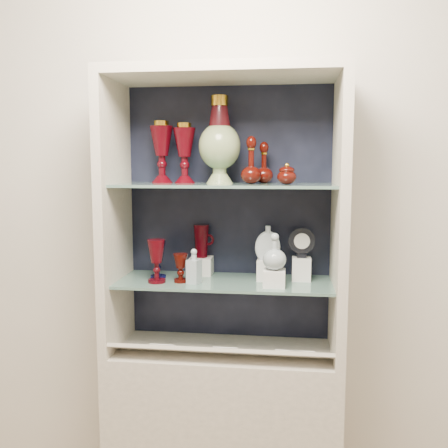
# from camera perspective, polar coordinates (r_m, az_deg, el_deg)

# --- Properties ---
(wall_back) EXTENTS (3.50, 0.02, 2.80)m
(wall_back) POSITION_cam_1_polar(r_m,az_deg,el_deg) (2.32, 0.69, 3.11)
(wall_back) COLOR beige
(wall_back) RESTS_ON ground
(cabinet_base) EXTENTS (1.00, 0.40, 0.75)m
(cabinet_base) POSITION_cam_1_polar(r_m,az_deg,el_deg) (2.41, 0.00, -22.39)
(cabinet_base) COLOR #BCB3A1
(cabinet_base) RESTS_ON ground
(cabinet_back_panel) EXTENTS (0.98, 0.02, 1.15)m
(cabinet_back_panel) POSITION_cam_1_polar(r_m,az_deg,el_deg) (2.30, 0.60, 1.19)
(cabinet_back_panel) COLOR black
(cabinet_back_panel) RESTS_ON cabinet_base
(cabinet_side_left) EXTENTS (0.04, 0.40, 1.15)m
(cabinet_side_left) POSITION_cam_1_polar(r_m,az_deg,el_deg) (2.22, -12.36, 0.83)
(cabinet_side_left) COLOR #BCB3A1
(cabinet_side_left) RESTS_ON cabinet_base
(cabinet_side_right) EXTENTS (0.04, 0.40, 1.15)m
(cabinet_side_right) POSITION_cam_1_polar(r_m,az_deg,el_deg) (2.11, 13.07, 0.47)
(cabinet_side_right) COLOR #BCB3A1
(cabinet_side_right) RESTS_ON cabinet_base
(cabinet_top_cap) EXTENTS (1.00, 0.40, 0.04)m
(cabinet_top_cap) POSITION_cam_1_polar(r_m,az_deg,el_deg) (2.13, 0.00, 16.79)
(cabinet_top_cap) COLOR #BCB3A1
(cabinet_top_cap) RESTS_ON cabinet_side_left
(shelf_lower) EXTENTS (0.92, 0.34, 0.01)m
(shelf_lower) POSITION_cam_1_polar(r_m,az_deg,el_deg) (2.18, 0.07, -6.63)
(shelf_lower) COLOR slate
(shelf_lower) RESTS_ON cabinet_side_left
(shelf_upper) EXTENTS (0.92, 0.34, 0.01)m
(shelf_upper) POSITION_cam_1_polar(r_m,az_deg,el_deg) (2.12, 0.07, 4.47)
(shelf_upper) COLOR slate
(shelf_upper) RESTS_ON cabinet_side_left
(label_ledge) EXTENTS (0.92, 0.17, 0.09)m
(label_ledge) POSITION_cam_1_polar(r_m,az_deg,el_deg) (2.14, -0.39, -14.34)
(label_ledge) COLOR #BCB3A1
(label_ledge) RESTS_ON cabinet_base
(label_card_0) EXTENTS (0.10, 0.06, 0.03)m
(label_card_0) POSITION_cam_1_polar(r_m,az_deg,el_deg) (2.12, 8.89, -14.22)
(label_card_0) COLOR white
(label_card_0) RESTS_ON label_ledge
(label_card_1) EXTENTS (0.10, 0.06, 0.03)m
(label_card_1) POSITION_cam_1_polar(r_m,az_deg,el_deg) (2.18, -6.95, -13.58)
(label_card_1) COLOR white
(label_card_1) RESTS_ON label_ledge
(label_card_2) EXTENTS (0.10, 0.06, 0.03)m
(label_card_2) POSITION_cam_1_polar(r_m,az_deg,el_deg) (2.13, 0.22, -14.00)
(label_card_2) COLOR white
(label_card_2) RESTS_ON label_ledge
(label_card_3) EXTENTS (0.10, 0.06, 0.03)m
(label_card_3) POSITION_cam_1_polar(r_m,az_deg,el_deg) (2.12, 7.27, -14.20)
(label_card_3) COLOR white
(label_card_3) RESTS_ON label_ledge
(pedestal_lamp_left) EXTENTS (0.12, 0.12, 0.27)m
(pedestal_lamp_left) POSITION_cam_1_polar(r_m,az_deg,el_deg) (2.24, -7.13, 8.16)
(pedestal_lamp_left) COLOR #45030A
(pedestal_lamp_left) RESTS_ON shelf_upper
(pedestal_lamp_right) EXTENTS (0.11, 0.11, 0.26)m
(pedestal_lamp_right) POSITION_cam_1_polar(r_m,az_deg,el_deg) (2.20, -4.53, 8.07)
(pedestal_lamp_right) COLOR #45030A
(pedestal_lamp_right) RESTS_ON shelf_upper
(enamel_urn) EXTENTS (0.23, 0.23, 0.37)m
(enamel_urn) POSITION_cam_1_polar(r_m,az_deg,el_deg) (2.15, -0.51, 9.57)
(enamel_urn) COLOR #0E3F1D
(enamel_urn) RESTS_ON shelf_upper
(ruby_decanter_a) EXTENTS (0.09, 0.09, 0.22)m
(ruby_decanter_a) POSITION_cam_1_polar(r_m,az_deg,el_deg) (2.11, 3.13, 7.64)
(ruby_decanter_a) COLOR #410A05
(ruby_decanter_a) RESTS_ON shelf_upper
(ruby_decanter_b) EXTENTS (0.11, 0.11, 0.19)m
(ruby_decanter_b) POSITION_cam_1_polar(r_m,az_deg,el_deg) (2.18, 4.59, 7.16)
(ruby_decanter_b) COLOR #410A05
(ruby_decanter_b) RESTS_ON shelf_upper
(lidded_bowl) EXTENTS (0.10, 0.10, 0.09)m
(lidded_bowl) POSITION_cam_1_polar(r_m,az_deg,el_deg) (2.07, 7.19, 5.76)
(lidded_bowl) COLOR #410A05
(lidded_bowl) RESTS_ON shelf_upper
(cobalt_goblet) EXTENTS (0.09, 0.09, 0.16)m
(cobalt_goblet) POSITION_cam_1_polar(r_m,az_deg,el_deg) (2.23, -7.56, -4.06)
(cobalt_goblet) COLOR #07073F
(cobalt_goblet) RESTS_ON shelf_lower
(ruby_goblet_tall) EXTENTS (0.09, 0.09, 0.18)m
(ruby_goblet_tall) POSITION_cam_1_polar(r_m,az_deg,el_deg) (2.15, -7.72, -4.24)
(ruby_goblet_tall) COLOR #45030A
(ruby_goblet_tall) RESTS_ON shelf_lower
(ruby_goblet_small) EXTENTS (0.07, 0.07, 0.12)m
(ruby_goblet_small) POSITION_cam_1_polar(r_m,az_deg,el_deg) (2.15, -4.98, -5.04)
(ruby_goblet_small) COLOR #410A05
(ruby_goblet_small) RESTS_ON shelf_lower
(riser_ruby_pitcher) EXTENTS (0.10, 0.10, 0.08)m
(riser_ruby_pitcher) POSITION_cam_1_polar(r_m,az_deg,el_deg) (2.29, -2.59, -4.78)
(riser_ruby_pitcher) COLOR silver
(riser_ruby_pitcher) RESTS_ON shelf_lower
(ruby_pitcher) EXTENTS (0.12, 0.09, 0.15)m
(ruby_pitcher) POSITION_cam_1_polar(r_m,az_deg,el_deg) (2.27, -2.61, -1.94)
(ruby_pitcher) COLOR #45030A
(ruby_pitcher) RESTS_ON riser_ruby_pitcher
(clear_square_bottle) EXTENTS (0.07, 0.07, 0.15)m
(clear_square_bottle) POSITION_cam_1_polar(r_m,az_deg,el_deg) (2.12, -3.45, -4.82)
(clear_square_bottle) COLOR #94A5AA
(clear_square_bottle) RESTS_ON shelf_lower
(riser_flat_flask) EXTENTS (0.09, 0.09, 0.09)m
(riser_flat_flask) POSITION_cam_1_polar(r_m,az_deg,el_deg) (2.19, 4.99, -5.25)
(riser_flat_flask) COLOR silver
(riser_flat_flask) RESTS_ON shelf_lower
(flat_flask) EXTENTS (0.12, 0.06, 0.15)m
(flat_flask) POSITION_cam_1_polar(r_m,az_deg,el_deg) (2.16, 5.03, -2.09)
(flat_flask) COLOR silver
(flat_flask) RESTS_ON riser_flat_flask
(riser_clear_round_decanter) EXTENTS (0.09, 0.09, 0.07)m
(riser_clear_round_decanter) POSITION_cam_1_polar(r_m,az_deg,el_deg) (2.08, 5.76, -6.18)
(riser_clear_round_decanter) COLOR silver
(riser_clear_round_decanter) RESTS_ON shelf_lower
(clear_round_decanter) EXTENTS (0.10, 0.10, 0.15)m
(clear_round_decanter) POSITION_cam_1_polar(r_m,az_deg,el_deg) (2.06, 5.79, -3.25)
(clear_round_decanter) COLOR #94A5AA
(clear_round_decanter) RESTS_ON riser_clear_round_decanter
(riser_cameo_medallion) EXTENTS (0.08, 0.08, 0.10)m
(riser_cameo_medallion) POSITION_cam_1_polar(r_m,az_deg,el_deg) (2.20, 8.83, -5.09)
(riser_cameo_medallion) COLOR silver
(riser_cameo_medallion) RESTS_ON shelf_lower
(cameo_medallion) EXTENTS (0.11, 0.04, 0.13)m
(cameo_medallion) POSITION_cam_1_polar(r_m,az_deg,el_deg) (2.18, 8.89, -2.08)
(cameo_medallion) COLOR black
(cameo_medallion) RESTS_ON riser_cameo_medallion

